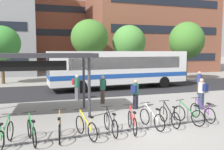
% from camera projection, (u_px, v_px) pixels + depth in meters
% --- Properties ---
extents(ground, '(200.00, 200.00, 0.00)m').
position_uv_depth(ground, '(145.00, 129.00, 9.83)').
color(ground, gray).
extents(bus_lane_asphalt, '(80.00, 7.20, 0.01)m').
position_uv_depth(bus_lane_asphalt, '(91.00, 90.00, 19.81)').
color(bus_lane_asphalt, '#232326').
rests_on(bus_lane_asphalt, ground).
extents(city_bus, '(12.15, 3.24, 3.20)m').
position_uv_depth(city_bus, '(119.00, 68.00, 20.38)').
color(city_bus, white).
rests_on(city_bus, ground).
extents(bike_rack, '(9.38, 0.61, 0.70)m').
position_uv_depth(bike_rack, '(120.00, 130.00, 9.47)').
color(bike_rack, '#47474C').
rests_on(bike_rack, ground).
extents(parked_bicycle_green_0, '(0.54, 1.70, 0.99)m').
position_uv_depth(parked_bicycle_green_0, '(5.00, 135.00, 8.03)').
color(parked_bicycle_green_0, black).
rests_on(parked_bicycle_green_0, ground).
extents(parked_bicycle_green_1, '(0.53, 1.70, 0.99)m').
position_uv_depth(parked_bicycle_green_1, '(32.00, 132.00, 8.33)').
color(parked_bicycle_green_1, black).
rests_on(parked_bicycle_green_1, ground).
extents(parked_bicycle_orange_2, '(0.52, 1.72, 0.99)m').
position_uv_depth(parked_bicycle_orange_2, '(60.00, 129.00, 8.66)').
color(parked_bicycle_orange_2, black).
rests_on(parked_bicycle_orange_2, ground).
extents(parked_bicycle_yellow_3, '(0.65, 1.67, 0.99)m').
position_uv_depth(parked_bicycle_yellow_3, '(86.00, 127.00, 8.83)').
color(parked_bicycle_yellow_3, black).
rests_on(parked_bicycle_yellow_3, ground).
extents(parked_bicycle_black_4, '(0.52, 1.72, 0.99)m').
position_uv_depth(parked_bicycle_black_4, '(111.00, 124.00, 9.24)').
color(parked_bicycle_black_4, black).
rests_on(parked_bicycle_black_4, ground).
extents(parked_bicycle_red_5, '(0.54, 1.70, 0.99)m').
position_uv_depth(parked_bicycle_red_5, '(132.00, 122.00, 9.50)').
color(parked_bicycle_red_5, black).
rests_on(parked_bicycle_red_5, ground).
extents(parked_bicycle_white_6, '(0.52, 1.71, 0.99)m').
position_uv_depth(parked_bicycle_white_6, '(152.00, 119.00, 9.94)').
color(parked_bicycle_white_6, black).
rests_on(parked_bicycle_white_6, ground).
extents(parked_bicycle_black_7, '(0.52, 1.72, 0.99)m').
position_uv_depth(parked_bicycle_black_7, '(169.00, 116.00, 10.32)').
color(parked_bicycle_black_7, black).
rests_on(parked_bicycle_black_7, ground).
extents(parked_bicycle_green_8, '(0.65, 1.67, 0.99)m').
position_uv_depth(parked_bicycle_green_8, '(188.00, 115.00, 10.55)').
color(parked_bicycle_green_8, black).
rests_on(parked_bicycle_green_8, ground).
extents(parked_bicycle_purple_9, '(0.52, 1.72, 0.99)m').
position_uv_depth(parked_bicycle_purple_9, '(202.00, 112.00, 11.02)').
color(parked_bicycle_purple_9, black).
rests_on(parked_bicycle_purple_9, ground).
extents(transit_shelter, '(6.89, 3.30, 3.11)m').
position_uv_depth(transit_shelter, '(25.00, 57.00, 11.51)').
color(transit_shelter, '#38383D').
rests_on(transit_shelter, ground).
extents(commuter_navy_pack_0, '(0.59, 0.58, 1.64)m').
position_uv_depth(commuter_navy_pack_0, '(135.00, 92.00, 13.13)').
color(commuter_navy_pack_0, black).
rests_on(commuter_navy_pack_0, ground).
extents(commuter_maroon_pack_1, '(0.60, 0.57, 1.73)m').
position_uv_depth(commuter_maroon_pack_1, '(199.00, 81.00, 17.50)').
color(commuter_maroon_pack_1, '#47382D').
rests_on(commuter_maroon_pack_1, ground).
extents(commuter_navy_pack_2, '(0.43, 0.58, 1.72)m').
position_uv_depth(commuter_navy_pack_2, '(202.00, 91.00, 13.09)').
color(commuter_navy_pack_2, '#2D3851').
rests_on(commuter_navy_pack_2, ground).
extents(commuter_navy_pack_4, '(0.53, 0.61, 1.73)m').
position_uv_depth(commuter_navy_pack_4, '(103.00, 87.00, 14.55)').
color(commuter_navy_pack_4, '#47382D').
rests_on(commuter_navy_pack_4, ground).
extents(commuter_red_pack_5, '(0.58, 0.60, 1.67)m').
position_uv_depth(commuter_red_pack_5, '(77.00, 85.00, 15.63)').
color(commuter_red_pack_5, '#565660').
rests_on(commuter_red_pack_5, ground).
extents(street_tree_0, '(4.37, 4.37, 6.90)m').
position_uv_depth(street_tree_0, '(90.00, 38.00, 27.74)').
color(street_tree_0, brown).
rests_on(street_tree_0, ground).
extents(street_tree_1, '(3.86, 3.86, 6.42)m').
position_uv_depth(street_tree_1, '(187.00, 41.00, 26.27)').
color(street_tree_1, brown).
rests_on(street_tree_1, ground).
extents(street_tree_2, '(3.60, 3.60, 5.67)m').
position_uv_depth(street_tree_2, '(2.00, 43.00, 23.03)').
color(street_tree_2, brown).
rests_on(street_tree_2, ground).
extents(street_tree_3, '(4.10, 4.10, 6.39)m').
position_uv_depth(street_tree_3, '(129.00, 42.00, 29.16)').
color(street_tree_3, brown).
rests_on(street_tree_3, ground).
extents(building_right_wing, '(18.97, 11.11, 19.36)m').
position_uv_depth(building_right_wing, '(150.00, 11.00, 38.26)').
color(building_right_wing, brown).
rests_on(building_right_wing, ground).
extents(building_centre_block, '(14.62, 13.50, 11.82)m').
position_uv_depth(building_centre_block, '(46.00, 37.00, 45.61)').
color(building_centre_block, brown).
rests_on(building_centre_block, ground).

